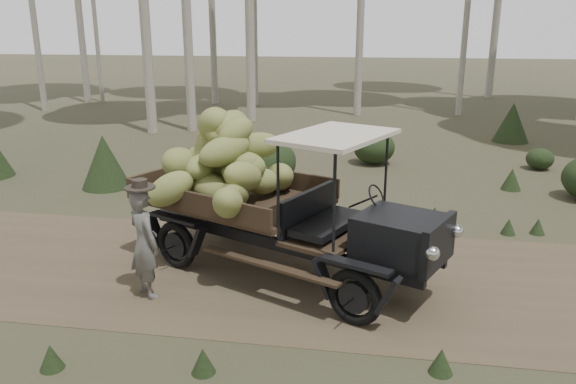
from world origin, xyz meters
The scene contains 5 objects.
ground centered at (0.00, 0.00, 0.00)m, with size 120.00×120.00×0.00m, color #473D2B.
dirt_track centered at (0.00, 0.00, 0.00)m, with size 70.00×4.00×0.01m, color brown.
banana_truck centered at (-2.97, 0.28, 1.45)m, with size 5.09×3.48×2.59m.
farmer centered at (-4.17, -0.98, 0.80)m, with size 0.68×0.65×1.70m.
undergrowth centered at (1.09, 0.02, 0.54)m, with size 24.83×21.85×1.40m.
Camera 1 is at (-1.04, -7.75, 3.67)m, focal length 35.00 mm.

